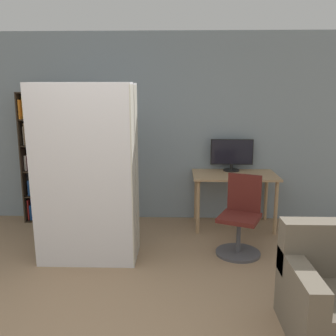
{
  "coord_description": "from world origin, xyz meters",
  "views": [
    {
      "loc": [
        0.54,
        -2.33,
        1.88
      ],
      "look_at": [
        0.42,
        1.7,
        1.05
      ],
      "focal_mm": 40.0,
      "sensor_mm": 36.0,
      "label": 1
    }
  ],
  "objects": [
    {
      "name": "desk",
      "position": [
        1.31,
        2.74,
        0.65
      ],
      "size": [
        1.15,
        0.7,
        0.76
      ],
      "color": "tan",
      "rests_on": "ground"
    },
    {
      "name": "mattress_far",
      "position": [
        -0.46,
        1.83,
        0.98
      ],
      "size": [
        1.07,
        0.3,
        1.97
      ],
      "color": "silver",
      "rests_on": "ground"
    },
    {
      "name": "monitor",
      "position": [
        1.3,
        2.96,
        1.0
      ],
      "size": [
        0.6,
        0.23,
        0.46
      ],
      "color": "black",
      "rests_on": "desk"
    },
    {
      "name": "mattress_near",
      "position": [
        -0.46,
        1.5,
        0.99
      ],
      "size": [
        1.07,
        0.31,
        1.97
      ],
      "color": "silver",
      "rests_on": "ground"
    },
    {
      "name": "office_chair",
      "position": [
        1.26,
        1.85,
        0.37
      ],
      "size": [
        0.58,
        0.58,
        0.92
      ],
      "color": "#4C4C51",
      "rests_on": "ground"
    },
    {
      "name": "bookshelf",
      "position": [
        -1.37,
        2.97,
        0.9
      ],
      "size": [
        0.89,
        0.32,
        1.87
      ],
      "color": "#2D2319",
      "rests_on": "ground"
    },
    {
      "name": "wall_back",
      "position": [
        0.0,
        3.12,
        1.35
      ],
      "size": [
        8.0,
        0.06,
        2.7
      ],
      "color": "gray",
      "rests_on": "ground"
    }
  ]
}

